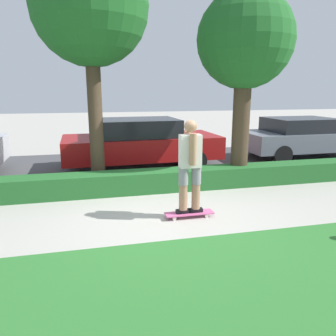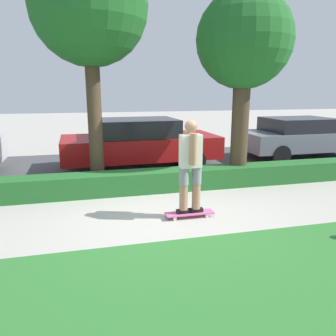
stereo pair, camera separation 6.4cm
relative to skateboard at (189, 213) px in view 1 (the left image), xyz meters
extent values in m
plane|color=#ADA89E|center=(-0.37, 0.15, -0.07)|extent=(60.00, 60.00, 0.00)
cube|color=#2D702D|center=(-0.37, -2.85, -0.07)|extent=(18.67, 4.00, 0.01)
cube|color=#474749|center=(-0.37, 4.35, -0.07)|extent=(18.67, 5.00, 0.01)
cube|color=#236028|center=(-0.37, 1.75, 0.16)|extent=(18.67, 0.60, 0.47)
cube|color=#DB5B93|center=(0.00, 0.00, 0.01)|extent=(0.89, 0.24, 0.02)
cylinder|color=silver|center=(0.30, -0.09, -0.04)|extent=(0.07, 0.04, 0.07)
cylinder|color=silver|center=(0.30, 0.09, -0.04)|extent=(0.07, 0.04, 0.07)
cylinder|color=silver|center=(-0.30, -0.09, -0.04)|extent=(0.07, 0.04, 0.07)
cylinder|color=silver|center=(-0.30, 0.09, -0.04)|extent=(0.07, 0.04, 0.07)
cube|color=black|center=(-0.12, 0.00, 0.05)|extent=(0.26, 0.09, 0.07)
cylinder|color=#A37556|center=(-0.12, 0.00, 0.47)|extent=(0.15, 0.15, 0.78)
cylinder|color=gray|center=(-0.12, 0.00, 0.71)|extent=(0.17, 0.17, 0.31)
cube|color=black|center=(0.12, 0.00, 0.05)|extent=(0.26, 0.09, 0.07)
cylinder|color=#A37556|center=(0.12, 0.00, 0.47)|extent=(0.15, 0.15, 0.78)
cylinder|color=gray|center=(0.12, 0.00, 0.71)|extent=(0.17, 0.17, 0.31)
cube|color=silver|center=(0.00, 0.00, 1.15)|extent=(0.37, 0.20, 0.57)
cylinder|color=#A37556|center=(0.00, -0.15, 1.21)|extent=(0.12, 0.12, 0.54)
cylinder|color=#A37556|center=(0.00, 0.15, 1.21)|extent=(0.12, 0.12, 0.54)
sphere|color=#A37556|center=(0.00, 0.00, 1.58)|extent=(0.22, 0.22, 0.22)
cylinder|color=#423323|center=(-1.54, 2.34, 1.58)|extent=(0.32, 0.32, 3.30)
sphere|color=#1E5B23|center=(-1.54, 2.34, 3.92)|extent=(2.51, 2.51, 2.51)
cylinder|color=#423323|center=(1.85, 1.91, 1.31)|extent=(0.41, 0.41, 2.76)
sphere|color=#1E5B23|center=(1.85, 1.91, 3.30)|extent=(2.20, 2.20, 2.20)
cube|color=maroon|center=(-0.21, 4.22, 0.55)|extent=(4.60, 2.15, 0.63)
cube|color=black|center=(-0.35, 4.22, 1.12)|extent=(2.42, 1.84, 0.50)
cylinder|color=black|center=(1.20, 3.31, 0.23)|extent=(0.60, 0.24, 0.60)
cylinder|color=black|center=(1.20, 5.14, 0.23)|extent=(0.60, 0.24, 0.60)
cylinder|color=black|center=(-1.62, 3.31, 0.23)|extent=(0.60, 0.24, 0.60)
cylinder|color=black|center=(-1.62, 5.14, 0.23)|extent=(0.60, 0.24, 0.60)
cube|color=slate|center=(5.35, 4.39, 0.53)|extent=(4.17, 1.96, 0.60)
cube|color=black|center=(5.23, 4.39, 1.05)|extent=(2.18, 1.71, 0.45)
cylinder|color=black|center=(6.64, 5.27, 0.23)|extent=(0.61, 0.23, 0.61)
cylinder|color=black|center=(4.07, 3.51, 0.23)|extent=(0.61, 0.23, 0.61)
cylinder|color=black|center=(4.07, 5.27, 0.23)|extent=(0.61, 0.23, 0.61)
camera|label=1|loc=(-1.66, -5.35, 2.18)|focal=35.00mm
camera|label=2|loc=(-1.73, -5.34, 2.18)|focal=35.00mm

